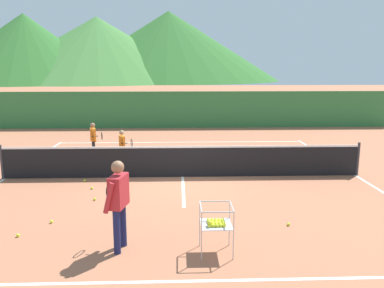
# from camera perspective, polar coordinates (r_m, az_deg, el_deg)

# --- Properties ---
(ground_plane) EXTENTS (120.00, 120.00, 0.00)m
(ground_plane) POSITION_cam_1_polar(r_m,az_deg,el_deg) (12.15, -1.37, -4.81)
(ground_plane) COLOR #A86647
(line_baseline_near) EXTENTS (10.85, 0.08, 0.01)m
(line_baseline_near) POSITION_cam_1_polar(r_m,az_deg,el_deg) (6.59, -0.71, -19.37)
(line_baseline_near) COLOR white
(line_baseline_near) RESTS_ON ground
(line_baseline_far) EXTENTS (10.85, 0.08, 0.01)m
(line_baseline_far) POSITION_cam_1_polar(r_m,az_deg,el_deg) (17.63, -1.59, 0.27)
(line_baseline_far) COLOR white
(line_baseline_far) RESTS_ON ground
(line_sideline_west) EXTENTS (0.08, 11.64, 0.01)m
(line_sideline_west) POSITION_cam_1_polar(r_m,az_deg,el_deg) (13.25, -25.61, -4.56)
(line_sideline_west) COLOR white
(line_sideline_west) RESTS_ON ground
(line_sideline_east) EXTENTS (0.08, 11.64, 0.01)m
(line_sideline_east) POSITION_cam_1_polar(r_m,az_deg,el_deg) (13.35, 22.67, -4.20)
(line_sideline_east) COLOR white
(line_sideline_east) RESTS_ON ground
(line_service_center) EXTENTS (0.08, 5.38, 0.01)m
(line_service_center) POSITION_cam_1_polar(r_m,az_deg,el_deg) (12.14, -1.37, -4.80)
(line_service_center) COLOR white
(line_service_center) RESTS_ON ground
(tennis_net) EXTENTS (11.03, 0.08, 1.05)m
(tennis_net) POSITION_cam_1_polar(r_m,az_deg,el_deg) (12.02, -1.38, -2.52)
(tennis_net) COLOR #333338
(tennis_net) RESTS_ON ground
(instructor) EXTENTS (0.44, 0.83, 1.70)m
(instructor) POSITION_cam_1_polar(r_m,az_deg,el_deg) (7.31, -10.69, -7.61)
(instructor) COLOR #191E4C
(instructor) RESTS_ON ground
(student_0) EXTENTS (0.54, 0.56, 1.31)m
(student_0) POSITION_cam_1_polar(r_m,az_deg,el_deg) (14.97, -14.17, 1.02)
(student_0) COLOR black
(student_0) RESTS_ON ground
(student_1) EXTENTS (0.53, 0.52, 1.21)m
(student_1) POSITION_cam_1_polar(r_m,az_deg,el_deg) (13.67, -10.10, -0.01)
(student_1) COLOR black
(student_1) RESTS_ON ground
(ball_cart) EXTENTS (0.58, 0.58, 0.90)m
(ball_cart) POSITION_cam_1_polar(r_m,az_deg,el_deg) (7.22, 3.50, -11.40)
(ball_cart) COLOR #B7B7BC
(ball_cart) RESTS_ON ground
(tennis_ball_0) EXTENTS (0.07, 0.07, 0.07)m
(tennis_ball_0) POSITION_cam_1_polar(r_m,az_deg,el_deg) (8.81, 13.89, -11.28)
(tennis_ball_0) COLOR yellow
(tennis_ball_0) RESTS_ON ground
(tennis_ball_1) EXTENTS (0.07, 0.07, 0.07)m
(tennis_ball_1) POSITION_cam_1_polar(r_m,az_deg,el_deg) (11.30, -14.39, -6.23)
(tennis_ball_1) COLOR yellow
(tennis_ball_1) RESTS_ON ground
(tennis_ball_2) EXTENTS (0.07, 0.07, 0.07)m
(tennis_ball_2) POSITION_cam_1_polar(r_m,az_deg,el_deg) (10.37, -14.02, -7.81)
(tennis_ball_2) COLOR yellow
(tennis_ball_2) RESTS_ON ground
(tennis_ball_3) EXTENTS (0.07, 0.07, 0.07)m
(tennis_ball_3) POSITION_cam_1_polar(r_m,az_deg,el_deg) (9.21, -19.81, -10.61)
(tennis_ball_3) COLOR yellow
(tennis_ball_3) RESTS_ON ground
(tennis_ball_4) EXTENTS (0.07, 0.07, 0.07)m
(tennis_ball_4) POSITION_cam_1_polar(r_m,az_deg,el_deg) (12.07, -15.38, -5.16)
(tennis_ball_4) COLOR yellow
(tennis_ball_4) RESTS_ON ground
(tennis_ball_5) EXTENTS (0.07, 0.07, 0.07)m
(tennis_ball_5) POSITION_cam_1_polar(r_m,az_deg,el_deg) (8.77, -24.05, -12.07)
(tennis_ball_5) COLOR yellow
(tennis_ball_5) RESTS_ON ground
(windscreen_fence) EXTENTS (23.87, 0.08, 2.01)m
(windscreen_fence) POSITION_cam_1_polar(r_m,az_deg,el_deg) (21.70, -1.69, 5.02)
(windscreen_fence) COLOR #33753D
(windscreen_fence) RESTS_ON ground
(hill_0) EXTENTS (39.14, 39.14, 14.18)m
(hill_0) POSITION_cam_1_polar(r_m,az_deg,el_deg) (91.42, -23.14, 12.71)
(hill_0) COLOR #2D6628
(hill_0) RESTS_ON ground
(hill_1) EXTENTS (49.84, 49.84, 14.40)m
(hill_1) POSITION_cam_1_polar(r_m,az_deg,el_deg) (94.14, -13.61, 13.28)
(hill_1) COLOR #427A38
(hill_1) RESTS_ON ground
(hill_2) EXTENTS (53.12, 53.12, 16.42)m
(hill_2) POSITION_cam_1_polar(r_m,az_deg,el_deg) (98.21, -3.41, 14.07)
(hill_2) COLOR #2D6628
(hill_2) RESTS_ON ground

